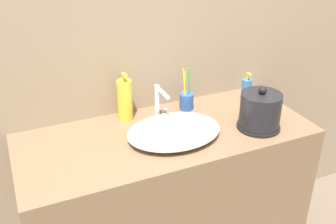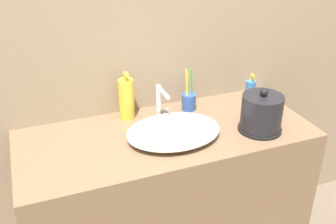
{
  "view_description": "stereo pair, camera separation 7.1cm",
  "coord_description": "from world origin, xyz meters",
  "px_view_note": "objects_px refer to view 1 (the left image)",
  "views": [
    {
      "loc": [
        -0.59,
        -1.06,
        1.67
      ],
      "look_at": [
        0.0,
        0.26,
        0.92
      ],
      "focal_mm": 42.0,
      "sensor_mm": 36.0,
      "label": 1
    },
    {
      "loc": [
        -0.52,
        -1.09,
        1.67
      ],
      "look_at": [
        0.0,
        0.26,
        0.92
      ],
      "focal_mm": 42.0,
      "sensor_mm": 36.0,
      "label": 2
    }
  ],
  "objects_px": {
    "electric_kettle": "(260,112)",
    "shampoo_bottle": "(246,89)",
    "lotion_bottle": "(125,100)",
    "faucet": "(160,101)",
    "toothbrush_cup": "(186,100)"
  },
  "relations": [
    {
      "from": "lotion_bottle",
      "to": "faucet",
      "type": "bearing_deg",
      "value": -28.57
    },
    {
      "from": "faucet",
      "to": "toothbrush_cup",
      "type": "distance_m",
      "value": 0.17
    },
    {
      "from": "lotion_bottle",
      "to": "electric_kettle",
      "type": "bearing_deg",
      "value": -32.2
    },
    {
      "from": "lotion_bottle",
      "to": "shampoo_bottle",
      "type": "distance_m",
      "value": 0.61
    },
    {
      "from": "electric_kettle",
      "to": "shampoo_bottle",
      "type": "bearing_deg",
      "value": 67.58
    },
    {
      "from": "electric_kettle",
      "to": "shampoo_bottle",
      "type": "height_order",
      "value": "electric_kettle"
    },
    {
      "from": "electric_kettle",
      "to": "toothbrush_cup",
      "type": "bearing_deg",
      "value": 125.43
    },
    {
      "from": "toothbrush_cup",
      "to": "shampoo_bottle",
      "type": "height_order",
      "value": "toothbrush_cup"
    },
    {
      "from": "faucet",
      "to": "lotion_bottle",
      "type": "relative_size",
      "value": 0.74
    },
    {
      "from": "faucet",
      "to": "electric_kettle",
      "type": "xyz_separation_m",
      "value": [
        0.37,
        -0.24,
        -0.02
      ]
    },
    {
      "from": "faucet",
      "to": "toothbrush_cup",
      "type": "height_order",
      "value": "toothbrush_cup"
    },
    {
      "from": "toothbrush_cup",
      "to": "shampoo_bottle",
      "type": "xyz_separation_m",
      "value": [
        0.31,
        -0.03,
        0.01
      ]
    },
    {
      "from": "faucet",
      "to": "electric_kettle",
      "type": "bearing_deg",
      "value": -33.5
    },
    {
      "from": "toothbrush_cup",
      "to": "lotion_bottle",
      "type": "relative_size",
      "value": 0.97
    },
    {
      "from": "toothbrush_cup",
      "to": "lotion_bottle",
      "type": "bearing_deg",
      "value": 175.08
    }
  ]
}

